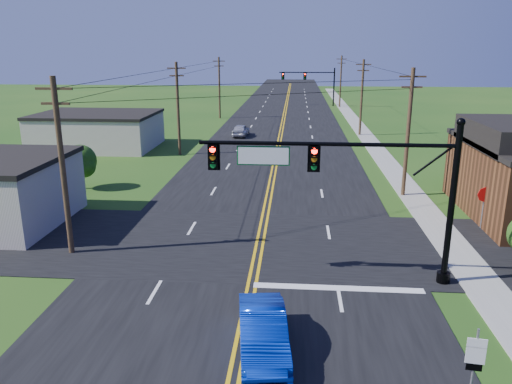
# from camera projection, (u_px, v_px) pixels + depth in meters

# --- Properties ---
(road_main) EXTENTS (16.00, 220.00, 0.04)m
(road_main) POSITION_uv_depth(u_px,v_px,m) (280.00, 131.00, 63.53)
(road_main) COLOR black
(road_main) RESTS_ON ground
(road_cross) EXTENTS (70.00, 10.00, 0.04)m
(road_cross) POSITION_uv_depth(u_px,v_px,m) (257.00, 243.00, 27.14)
(road_cross) COLOR black
(road_cross) RESTS_ON ground
(sidewalk) EXTENTS (2.00, 160.00, 0.08)m
(sidewalk) POSITION_uv_depth(u_px,v_px,m) (375.00, 148.00, 53.15)
(sidewalk) COLOR gray
(sidewalk) RESTS_ON ground
(signal_mast_main) EXTENTS (11.30, 0.60, 7.48)m
(signal_mast_main) POSITION_uv_depth(u_px,v_px,m) (349.00, 180.00, 21.66)
(signal_mast_main) COLOR black
(signal_mast_main) RESTS_ON ground
(signal_mast_far) EXTENTS (10.98, 0.60, 7.48)m
(signal_mast_far) POSITION_uv_depth(u_px,v_px,m) (310.00, 81.00, 90.66)
(signal_mast_far) COLOR black
(signal_mast_far) RESTS_ON ground
(cream_bldg_far) EXTENTS (12.20, 9.20, 3.70)m
(cream_bldg_far) POSITION_uv_depth(u_px,v_px,m) (98.00, 130.00, 52.97)
(cream_bldg_far) COLOR beige
(cream_bldg_far) RESTS_ON ground
(utility_pole_left_a) EXTENTS (1.80, 0.28, 9.00)m
(utility_pole_left_a) POSITION_uv_depth(u_px,v_px,m) (62.00, 164.00, 24.64)
(utility_pole_left_a) COLOR #382619
(utility_pole_left_a) RESTS_ON ground
(utility_pole_left_b) EXTENTS (1.80, 0.28, 9.00)m
(utility_pole_left_b) POSITION_uv_depth(u_px,v_px,m) (178.00, 107.00, 48.58)
(utility_pole_left_b) COLOR #382619
(utility_pole_left_b) RESTS_ON ground
(utility_pole_left_c) EXTENTS (1.80, 0.28, 9.00)m
(utility_pole_left_c) POSITION_uv_depth(u_px,v_px,m) (219.00, 87.00, 74.43)
(utility_pole_left_c) COLOR #382619
(utility_pole_left_c) RESTS_ON ground
(utility_pole_right_a) EXTENTS (1.80, 0.28, 9.00)m
(utility_pole_right_a) POSITION_uv_depth(u_px,v_px,m) (408.00, 131.00, 34.66)
(utility_pole_right_a) COLOR #382619
(utility_pole_right_a) RESTS_ON ground
(utility_pole_right_b) EXTENTS (1.80, 0.28, 9.00)m
(utility_pole_right_b) POSITION_uv_depth(u_px,v_px,m) (362.00, 96.00, 59.56)
(utility_pole_right_b) COLOR #382619
(utility_pole_right_b) RESTS_ON ground
(utility_pole_right_c) EXTENTS (1.80, 0.28, 9.00)m
(utility_pole_right_c) POSITION_uv_depth(u_px,v_px,m) (341.00, 80.00, 88.29)
(utility_pole_right_c) COLOR #382619
(utility_pole_right_c) RESTS_ON ground
(tree_right_back) EXTENTS (3.00, 3.00, 4.10)m
(tree_right_back) POSITION_uv_depth(u_px,v_px,m) (476.00, 151.00, 38.61)
(tree_right_back) COLOR #382619
(tree_right_back) RESTS_ON ground
(tree_left) EXTENTS (2.40, 2.40, 3.37)m
(tree_left) POSITION_uv_depth(u_px,v_px,m) (80.00, 161.00, 37.18)
(tree_left) COLOR #382619
(tree_left) RESTS_ON ground
(blue_car) EXTENTS (2.19, 4.77, 1.52)m
(blue_car) POSITION_uv_depth(u_px,v_px,m) (263.00, 333.00, 17.27)
(blue_car) COLOR #082DB4
(blue_car) RESTS_ON ground
(distant_car) EXTENTS (1.94, 4.32, 1.44)m
(distant_car) POSITION_uv_depth(u_px,v_px,m) (241.00, 130.00, 59.90)
(distant_car) COLOR #BBBBC0
(distant_car) RESTS_ON ground
(route_sign) EXTENTS (0.57, 0.13, 2.27)m
(route_sign) POSITION_uv_depth(u_px,v_px,m) (475.00, 357.00, 14.96)
(route_sign) COLOR slate
(route_sign) RESTS_ON ground
(stop_sign) EXTENTS (0.91, 0.16, 2.56)m
(stop_sign) POSITION_uv_depth(u_px,v_px,m) (484.00, 199.00, 28.90)
(stop_sign) COLOR slate
(stop_sign) RESTS_ON ground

